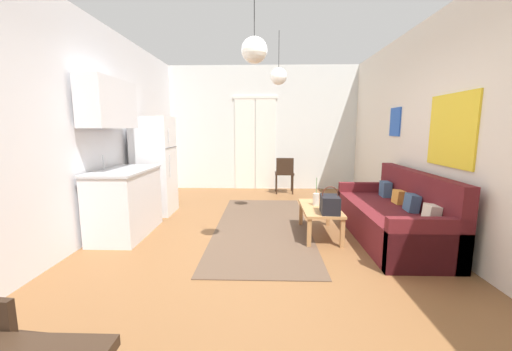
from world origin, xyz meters
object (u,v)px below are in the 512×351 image
object	(u,v)px
coffee_table	(320,211)
refrigerator	(154,166)
couch	(395,218)
handbag	(330,204)
pendant_lamp_far	(279,76)
pendant_lamp_near	(254,50)
bamboo_vase	(316,199)
accent_chair	(284,172)

from	to	relation	value
coffee_table	refrigerator	distance (m)	2.88
couch	handbag	bearing A→B (deg)	-168.41
coffee_table	pendant_lamp_far	size ratio (longest dim) A/B	1.22
couch	refrigerator	xyz separation A→B (m)	(-3.60, 1.17, 0.54)
pendant_lamp_near	bamboo_vase	bearing A→B (deg)	49.93
accent_chair	pendant_lamp_near	xyz separation A→B (m)	(-0.55, -3.63, 1.75)
refrigerator	accent_chair	bearing A→B (deg)	36.05
handbag	refrigerator	bearing A→B (deg)	153.30
couch	pendant_lamp_far	world-z (taller)	pendant_lamp_far
handbag	coffee_table	bearing A→B (deg)	102.16
pendant_lamp_near	couch	bearing A→B (deg)	22.87
accent_chair	handbag	bearing A→B (deg)	97.46
handbag	pendant_lamp_far	distance (m)	2.13
refrigerator	pendant_lamp_near	xyz separation A→B (m)	(1.77, -1.94, 1.40)
accent_chair	pendant_lamp_near	world-z (taller)	pendant_lamp_near
handbag	pendant_lamp_near	bearing A→B (deg)	-147.73
handbag	accent_chair	distance (m)	3.07
coffee_table	accent_chair	world-z (taller)	accent_chair
pendant_lamp_near	pendant_lamp_far	xyz separation A→B (m)	(0.31, 1.67, 0.02)
handbag	couch	bearing A→B (deg)	11.59
couch	accent_chair	bearing A→B (deg)	114.08
couch	bamboo_vase	size ratio (longest dim) A/B	5.39
refrigerator	accent_chair	xyz separation A→B (m)	(2.32, 1.69, -0.35)
handbag	accent_chair	xyz separation A→B (m)	(-0.38, 3.05, -0.04)
refrigerator	handbag	bearing A→B (deg)	-26.70
bamboo_vase	pendant_lamp_far	world-z (taller)	pendant_lamp_far
accent_chair	refrigerator	bearing A→B (deg)	36.38
pendant_lamp_far	refrigerator	bearing A→B (deg)	172.46
couch	accent_chair	world-z (taller)	couch
couch	pendant_lamp_far	bearing A→B (deg)	149.31
couch	coffee_table	size ratio (longest dim) A/B	2.18
accent_chair	pendant_lamp_near	distance (m)	4.07
couch	accent_chair	size ratio (longest dim) A/B	2.59
couch	pendant_lamp_near	bearing A→B (deg)	-157.13
handbag	pendant_lamp_far	xyz separation A→B (m)	(-0.62, 1.08, 1.73)
accent_chair	couch	bearing A→B (deg)	114.41
pendant_lamp_far	couch	bearing A→B (deg)	-30.69
handbag	pendant_lamp_far	size ratio (longest dim) A/B	0.43
pendant_lamp_near	pendant_lamp_far	bearing A→B (deg)	79.43
couch	accent_chair	distance (m)	3.14
handbag	accent_chair	bearing A→B (deg)	97.14
coffee_table	pendant_lamp_near	distance (m)	2.25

